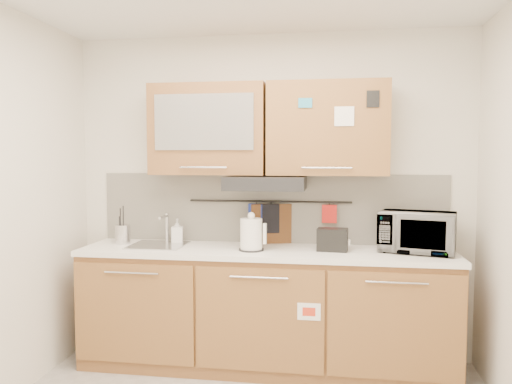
% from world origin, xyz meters
% --- Properties ---
extents(wall_back, '(3.20, 0.00, 3.20)m').
position_xyz_m(wall_back, '(0.00, 1.50, 1.30)').
color(wall_back, silver).
rests_on(wall_back, ground).
extents(base_cabinet, '(2.80, 0.64, 0.88)m').
position_xyz_m(base_cabinet, '(0.00, 1.19, 0.41)').
color(base_cabinet, olive).
rests_on(base_cabinet, floor).
extents(countertop, '(2.82, 0.62, 0.04)m').
position_xyz_m(countertop, '(0.00, 1.19, 0.90)').
color(countertop, white).
rests_on(countertop, base_cabinet).
extents(backsplash, '(2.80, 0.02, 0.56)m').
position_xyz_m(backsplash, '(0.00, 1.49, 1.20)').
color(backsplash, silver).
rests_on(backsplash, countertop).
extents(upper_cabinets, '(1.82, 0.37, 0.70)m').
position_xyz_m(upper_cabinets, '(-0.00, 1.32, 1.83)').
color(upper_cabinets, olive).
rests_on(upper_cabinets, wall_back).
extents(range_hood, '(0.60, 0.46, 0.10)m').
position_xyz_m(range_hood, '(0.00, 1.25, 1.42)').
color(range_hood, black).
rests_on(range_hood, upper_cabinets).
extents(sink, '(0.42, 0.40, 0.26)m').
position_xyz_m(sink, '(-0.85, 1.21, 0.92)').
color(sink, silver).
rests_on(sink, countertop).
extents(utensil_rail, '(1.30, 0.02, 0.02)m').
position_xyz_m(utensil_rail, '(0.00, 1.45, 1.26)').
color(utensil_rail, black).
rests_on(utensil_rail, backsplash).
extents(utensil_crock, '(0.15, 0.15, 0.31)m').
position_xyz_m(utensil_crock, '(-1.17, 1.25, 1.00)').
color(utensil_crock, silver).
rests_on(utensil_crock, countertop).
extents(kettle, '(0.21, 0.19, 0.29)m').
position_xyz_m(kettle, '(-0.09, 1.12, 1.04)').
color(kettle, white).
rests_on(kettle, countertop).
extents(toaster, '(0.23, 0.15, 0.17)m').
position_xyz_m(toaster, '(0.51, 1.19, 1.01)').
color(toaster, black).
rests_on(toaster, countertop).
extents(microwave, '(0.60, 0.48, 0.29)m').
position_xyz_m(microwave, '(1.12, 1.26, 1.07)').
color(microwave, '#999999').
rests_on(microwave, countertop).
extents(soap_bottle, '(0.11, 0.11, 0.20)m').
position_xyz_m(soap_bottle, '(-0.74, 1.35, 1.02)').
color(soap_bottle, '#999999').
rests_on(soap_bottle, countertop).
extents(cutting_board, '(0.32, 0.12, 0.40)m').
position_xyz_m(cutting_board, '(0.02, 1.44, 1.04)').
color(cutting_board, brown).
rests_on(cutting_board, utensil_rail).
extents(oven_mitt, '(0.13, 0.08, 0.22)m').
position_xyz_m(oven_mitt, '(-0.10, 1.44, 1.13)').
color(oven_mitt, '#213498').
rests_on(oven_mitt, utensil_rail).
extents(dark_pouch, '(0.15, 0.08, 0.23)m').
position_xyz_m(dark_pouch, '(0.01, 1.44, 1.12)').
color(dark_pouch, black).
rests_on(dark_pouch, utensil_rail).
extents(pot_holder, '(0.12, 0.02, 0.14)m').
position_xyz_m(pot_holder, '(0.48, 1.44, 1.17)').
color(pot_holder, red).
rests_on(pot_holder, utensil_rail).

